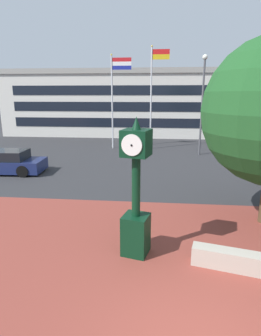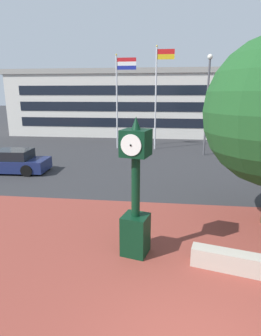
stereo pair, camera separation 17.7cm
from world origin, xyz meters
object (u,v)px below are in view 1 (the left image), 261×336
object	(u,v)px
car_street_mid	(7,163)
street_lamp_post	(203,96)
civic_building	(157,102)
flagpole_primary	(114,94)
street_clock	(136,198)
flagpole_secondary	(153,92)

from	to	relation	value
car_street_mid	street_lamp_post	size ratio (longest dim) A/B	0.62
civic_building	street_lamp_post	size ratio (longest dim) A/B	4.72
flagpole_primary	street_lamp_post	xyz separation A→B (m)	(6.51, -1.91, -0.11)
street_clock	car_street_mid	distance (m)	10.95
car_street_mid	flagpole_primary	bearing A→B (deg)	-34.36
flagpole_primary	flagpole_secondary	size ratio (longest dim) A/B	0.93
car_street_mid	street_lamp_post	world-z (taller)	street_lamp_post
flagpole_primary	flagpole_secondary	world-z (taller)	flagpole_secondary
street_clock	flagpole_primary	xyz separation A→B (m)	(-2.93, 15.48, 2.68)
car_street_mid	flagpole_secondary	bearing A→B (deg)	-47.44
flagpole_secondary	street_lamp_post	distance (m)	4.02
street_clock	flagpole_secondary	xyz separation A→B (m)	(0.06, 15.48, 2.83)
car_street_mid	flagpole_secondary	distance (m)	11.86
car_street_mid	street_lamp_post	xyz separation A→B (m)	(11.44, 6.02, 3.62)
civic_building	street_lamp_post	bearing A→B (deg)	-77.58
flagpole_primary	street_lamp_post	distance (m)	6.79
flagpole_secondary	civic_building	size ratio (longest dim) A/B	0.24
flagpole_secondary	car_street_mid	bearing A→B (deg)	-134.95
street_clock	civic_building	world-z (taller)	civic_building
car_street_mid	flagpole_secondary	xyz separation A→B (m)	(7.92, 7.93, 3.89)
street_clock	car_street_mid	xyz separation A→B (m)	(-7.86, 7.55, -1.05)
street_clock	civic_building	size ratio (longest dim) A/B	0.12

